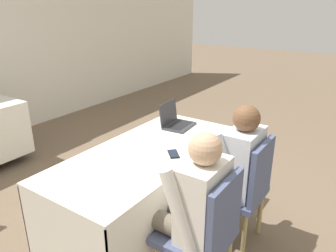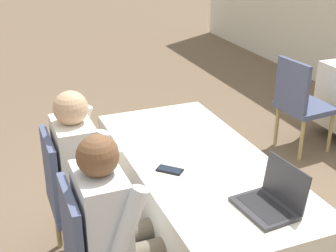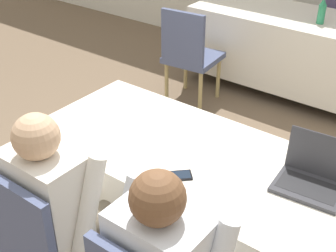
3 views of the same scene
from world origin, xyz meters
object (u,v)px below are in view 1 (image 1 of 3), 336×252
object	(u,v)px
laptop	(176,122)
person_checkered_shirt	(192,204)
chair_near_right	(244,187)
person_white_shirt	(233,166)
cell_phone	(173,154)
chair_near_left	(205,231)

from	to	relation	value
laptop	person_checkered_shirt	size ratio (longest dim) A/B	0.28
chair_near_right	person_checkered_shirt	bearing A→B (deg)	-9.29
laptop	chair_near_right	size ratio (longest dim) A/B	0.36
laptop	person_white_shirt	size ratio (longest dim) A/B	0.28
cell_phone	person_checkered_shirt	bearing A→B (deg)	-88.78
chair_near_left	chair_near_right	world-z (taller)	same
person_checkered_shirt	person_white_shirt	xyz separation A→B (m)	(0.63, 0.00, 0.00)
person_checkered_shirt	person_white_shirt	world-z (taller)	same
cell_phone	chair_near_right	bearing A→B (deg)	-16.54
cell_phone	chair_near_right	distance (m)	0.61
chair_near_right	person_checkered_shirt	xyz separation A→B (m)	(-0.63, 0.10, 0.16)
person_checkered_shirt	person_white_shirt	size ratio (longest dim) A/B	1.00
person_checkered_shirt	chair_near_right	bearing A→B (deg)	170.71
chair_near_right	person_white_shirt	size ratio (longest dim) A/B	0.78
chair_near_right	person_checkered_shirt	distance (m)	0.66
person_white_shirt	chair_near_right	bearing A→B (deg)	90.00
cell_phone	person_checkered_shirt	xyz separation A→B (m)	(-0.37, -0.38, -0.10)
cell_phone	chair_near_left	bearing A→B (deg)	-82.03
laptop	person_white_shirt	distance (m)	0.76
laptop	person_checkered_shirt	distance (m)	1.14
laptop	cell_phone	world-z (taller)	laptop
laptop	person_white_shirt	world-z (taller)	person_white_shirt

